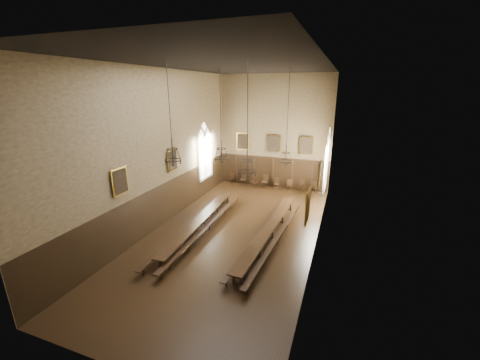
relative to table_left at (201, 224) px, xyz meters
The scene contains 34 objects.
floor 2.02m from the table_left, ahead, with size 9.00×18.00×0.02m, color black.
ceiling 8.88m from the table_left, ahead, with size 9.00×18.00×0.02m, color black.
wall_back 10.20m from the table_left, 77.68° to the left, with size 9.00×0.02×9.00m, color #8B7B55.
wall_front 10.03m from the table_left, 77.43° to the right, with size 9.00×0.02×9.00m, color #8B7B55.
wall_left 4.85m from the table_left, behind, with size 0.02×18.00×9.00m, color #8B7B55.
wall_right 7.71m from the table_left, ahead, with size 0.02×18.00×9.00m, color #8B7B55.
wainscot_panelling 2.18m from the table_left, ahead, with size 9.00×18.00×2.50m, color black, non-canonical shape.
table_left is the anchor object (origin of this frame).
table_right 4.01m from the table_left, ahead, with size 1.06×9.52×0.74m.
bench_left_outer 0.55m from the table_left, behind, with size 0.76×10.55×0.47m.
bench_left_inner 0.52m from the table_left, ahead, with size 0.42×10.56×0.48m.
bench_right_inner 3.54m from the table_left, ahead, with size 0.63×9.75×0.44m.
bench_right_outer 4.56m from the table_left, ahead, with size 0.83×9.59×0.43m.
chair_0 8.82m from the table_left, 100.33° to the left, with size 0.48×0.48×0.90m.
chair_1 8.71m from the table_left, 93.30° to the left, with size 0.43×0.43×0.97m.
chair_2 8.59m from the table_left, 86.37° to the left, with size 0.52×0.52×0.98m.
chair_3 8.75m from the table_left, 80.42° to the left, with size 0.51×0.51×1.03m.
chair_4 8.93m from the table_left, 74.04° to the left, with size 0.46×0.46×0.88m.
chair_5 9.38m from the table_left, 67.95° to the left, with size 0.49×0.49×0.90m.
chair_6 9.77m from the table_left, 63.03° to the left, with size 0.48×0.48×0.96m.
chair_7 10.20m from the table_left, 58.21° to the left, with size 0.50×0.50×0.95m.
chandelier_back_left 4.47m from the table_left, 82.59° to the left, with size 0.92×0.92×5.38m.
chandelier_back_right 6.41m from the table_left, 35.28° to the left, with size 0.78×0.78×5.37m.
chandelier_front_left 5.51m from the table_left, 86.01° to the right, with size 0.78×0.78×4.33m.
chandelier_front_right 6.34m from the table_left, 34.69° to the right, with size 0.75×0.75×4.60m.
portrait_back_0 9.59m from the table_left, 93.90° to the left, with size 1.10×0.12×1.40m.
portrait_back_1 9.78m from the table_left, 77.51° to the left, with size 1.10×0.12×1.40m.
portrait_back_2 10.62m from the table_left, 62.92° to the left, with size 1.10×0.12×1.40m.
portrait_left_0 4.25m from the table_left, 155.45° to the left, with size 0.12×1.00×1.30m.
portrait_left_1 5.34m from the table_left, 125.08° to the right, with size 0.12×1.00×1.30m.
portrait_right_0 7.27m from the table_left, ahead, with size 0.12×1.00×1.30m.
portrait_right_1 7.96m from the table_left, 28.15° to the right, with size 0.12×1.00×1.30m.
window_right 9.04m from the table_left, 41.07° to the left, with size 0.20×2.20×4.60m, color white, non-canonical shape.
window_left 6.82m from the table_left, 113.59° to the left, with size 0.20×2.20×4.60m, color white, non-canonical shape.
Camera 1 is at (5.49, -13.98, 7.90)m, focal length 22.00 mm.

